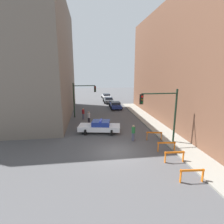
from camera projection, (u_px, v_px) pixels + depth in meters
ground_plane at (116, 152)px, 15.39m from camera, size 120.00×120.00×0.00m
sidewalk_right at (182, 147)px, 16.21m from camera, size 2.40×44.00×0.12m
building_corner_left at (19, 60)px, 25.33m from camera, size 14.00×20.00×16.91m
building_right at (206, 66)px, 23.17m from camera, size 12.00×28.00×15.28m
traffic_light_near at (164, 108)px, 16.34m from camera, size 3.64×0.35×5.20m
traffic_light_far at (81, 95)px, 26.19m from camera, size 3.44×0.35×5.20m
police_car at (100, 127)px, 20.00m from camera, size 4.96×2.91×1.52m
parked_car_near at (116, 105)px, 32.93m from camera, size 2.32×4.33×1.31m
parked_car_mid at (108, 100)px, 38.83m from camera, size 2.29×4.31×1.31m
parked_car_far at (106, 96)px, 44.66m from camera, size 2.41×4.38×1.31m
pedestrian_crossing at (89, 117)px, 23.42m from camera, size 0.45×0.45×1.66m
pedestrian_corner at (83, 113)px, 25.68m from camera, size 0.48×0.48×1.66m
pedestrian_sidewalk at (133, 133)px, 17.66m from camera, size 0.46×0.46×1.66m
barrier_front at (192, 173)px, 11.02m from camera, size 1.60×0.29×0.90m
barrier_mid at (174, 155)px, 13.45m from camera, size 1.60×0.24×0.90m
barrier_back at (166, 145)px, 15.26m from camera, size 1.59×0.33×0.90m
barrier_corner at (154, 135)px, 17.77m from camera, size 1.58×0.44×0.90m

